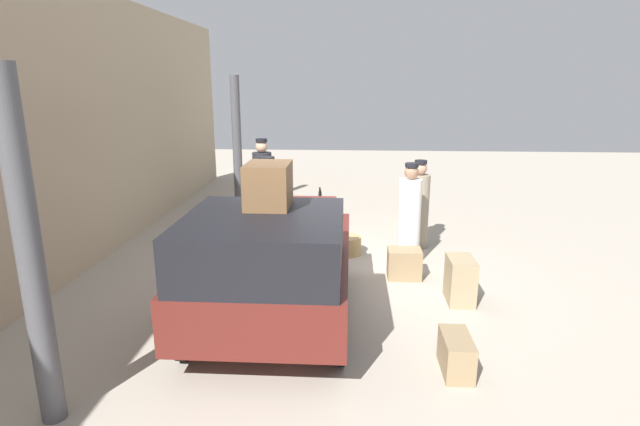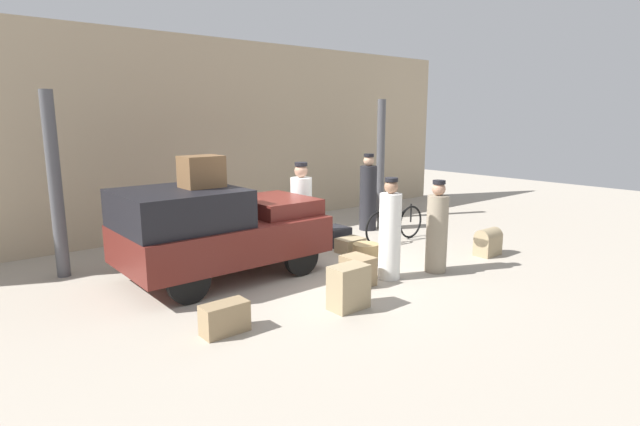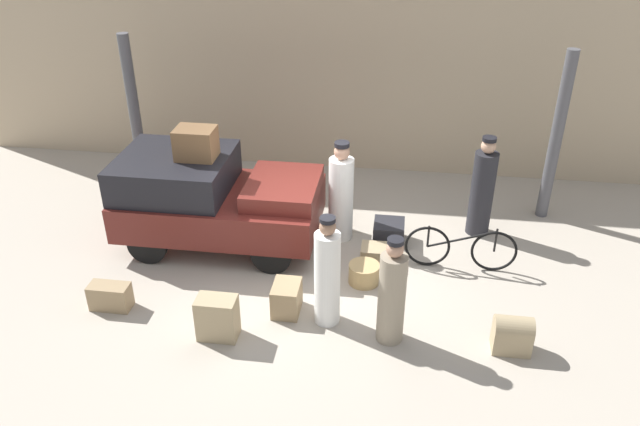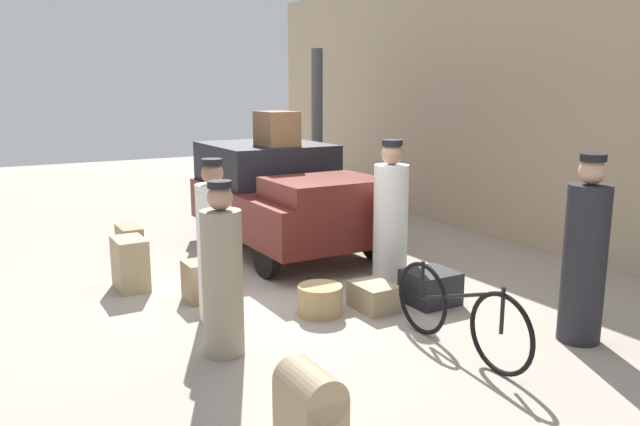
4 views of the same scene
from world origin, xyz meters
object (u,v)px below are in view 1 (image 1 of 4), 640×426
(suitcase_black_upright, at_px, (314,242))
(trunk_on_truck_roof, at_px, (268,185))
(wicker_basket, at_px, (347,245))
(porter_carrying_trunk, at_px, (263,185))
(porter_standing_middle, at_px, (268,216))
(conductor_in_dark_uniform, at_px, (409,219))
(trunk_wicker_pale, at_px, (456,354))
(trunk_large_brown, at_px, (279,237))
(truck, at_px, (273,258))
(porter_with_bicycle, at_px, (419,208))
(suitcase_tan_flat, at_px, (460,280))
(trunk_barrel_dark, at_px, (408,211))
(bicycle, at_px, (318,212))
(suitcase_small_leather, at_px, (404,264))

(suitcase_black_upright, xyz_separation_m, trunk_on_truck_roof, (-3.04, 0.31, 1.68))
(wicker_basket, distance_m, porter_carrying_trunk, 2.72)
(porter_standing_middle, xyz_separation_m, suitcase_black_upright, (0.69, -0.72, -0.68))
(conductor_in_dark_uniform, bearing_deg, porter_standing_middle, 91.69)
(porter_standing_middle, xyz_separation_m, trunk_wicker_pale, (-3.16, -2.50, -0.63))
(trunk_large_brown, bearing_deg, porter_carrying_trunk, 19.75)
(truck, bearing_deg, porter_with_bicycle, -35.03)
(conductor_in_dark_uniform, distance_m, suitcase_tan_flat, 1.63)
(trunk_barrel_dark, height_order, suitcase_black_upright, trunk_barrel_dark)
(conductor_in_dark_uniform, height_order, trunk_large_brown, conductor_in_dark_uniform)
(truck, bearing_deg, suitcase_black_upright, -6.22)
(conductor_in_dark_uniform, xyz_separation_m, trunk_wicker_pale, (-3.23, -0.16, -0.59))
(porter_carrying_trunk, height_order, porter_with_bicycle, porter_carrying_trunk)
(truck, xyz_separation_m, porter_with_bicycle, (3.14, -2.20, -0.12))
(porter_with_bicycle, relative_size, trunk_wicker_pale, 2.72)
(wicker_basket, height_order, porter_carrying_trunk, porter_carrying_trunk)
(conductor_in_dark_uniform, height_order, suitcase_tan_flat, conductor_in_dark_uniform)
(trunk_barrel_dark, bearing_deg, porter_standing_middle, 135.13)
(bicycle, relative_size, trunk_large_brown, 3.29)
(suitcase_tan_flat, distance_m, trunk_on_truck_roof, 3.07)
(truck, bearing_deg, porter_standing_middle, 10.75)
(truck, distance_m, trunk_barrel_dark, 5.31)
(trunk_large_brown, bearing_deg, wicker_basket, -104.54)
(wicker_basket, xyz_separation_m, trunk_barrel_dark, (2.11, -1.30, 0.11))
(conductor_in_dark_uniform, distance_m, suitcase_black_upright, 1.85)
(wicker_basket, xyz_separation_m, suitcase_small_leather, (-1.07, -0.90, 0.07))
(trunk_wicker_pale, bearing_deg, bicycle, 19.05)
(conductor_in_dark_uniform, xyz_separation_m, trunk_barrel_dark, (2.56, -0.28, -0.51))
(trunk_wicker_pale, bearing_deg, wicker_basket, 17.72)
(bicycle, height_order, wicker_basket, bicycle)
(porter_carrying_trunk, xyz_separation_m, trunk_wicker_pale, (-5.58, -3.01, -0.64))
(suitcase_small_leather, distance_m, trunk_wicker_pale, 2.63)
(porter_standing_middle, bearing_deg, trunk_large_brown, -3.31)
(porter_standing_middle, height_order, trunk_large_brown, porter_standing_middle)
(porter_standing_middle, height_order, trunk_barrel_dark, porter_standing_middle)
(trunk_large_brown, height_order, suitcase_black_upright, trunk_large_brown)
(porter_carrying_trunk, bearing_deg, suitcase_tan_flat, -138.15)
(trunk_wicker_pale, bearing_deg, trunk_on_truck_roof, 68.87)
(porter_standing_middle, bearing_deg, trunk_barrel_dark, -44.87)
(porter_standing_middle, bearing_deg, suitcase_tan_flat, -115.61)
(porter_carrying_trunk, xyz_separation_m, porter_standing_middle, (-2.42, -0.51, -0.02))
(porter_standing_middle, height_order, suitcase_tan_flat, porter_standing_middle)
(trunk_large_brown, relative_size, trunk_barrel_dark, 1.01)
(wicker_basket, relative_size, porter_standing_middle, 0.27)
(truck, height_order, conductor_in_dark_uniform, conductor_in_dark_uniform)
(wicker_basket, distance_m, porter_with_bicycle, 1.49)
(trunk_large_brown, height_order, trunk_wicker_pale, trunk_wicker_pale)
(suitcase_black_upright, relative_size, trunk_on_truck_roof, 0.82)
(trunk_large_brown, distance_m, suitcase_small_leather, 2.58)
(porter_standing_middle, bearing_deg, conductor_in_dark_uniform, -88.31)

